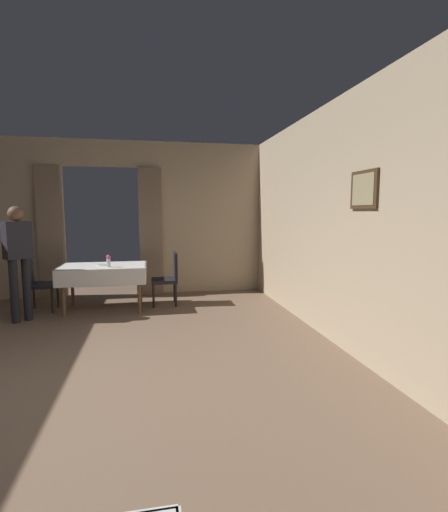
% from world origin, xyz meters
% --- Properties ---
extents(ground, '(10.08, 10.08, 0.00)m').
position_xyz_m(ground, '(0.00, 0.00, 0.00)').
color(ground, '#7A604C').
extents(wall_right, '(0.16, 8.40, 3.00)m').
position_xyz_m(wall_right, '(3.20, -0.00, 1.50)').
color(wall_right, tan).
rests_on(wall_right, ground).
extents(wall_back, '(6.40, 0.27, 3.00)m').
position_xyz_m(wall_back, '(0.00, 4.18, 1.51)').
color(wall_back, tan).
rests_on(wall_back, ground).
extents(dining_table_mid, '(1.39, 0.93, 0.75)m').
position_xyz_m(dining_table_mid, '(0.13, 3.02, 0.66)').
color(dining_table_mid, brown).
rests_on(dining_table_mid, ground).
extents(chair_mid_left, '(0.44, 0.44, 0.93)m').
position_xyz_m(chair_mid_left, '(-0.95, 3.11, 0.52)').
color(chair_mid_left, black).
rests_on(chair_mid_left, ground).
extents(chair_mid_right, '(0.44, 0.44, 0.93)m').
position_xyz_m(chair_mid_right, '(1.21, 3.13, 0.52)').
color(chair_mid_right, black).
rests_on(chair_mid_right, ground).
extents(flower_vase_mid, '(0.07, 0.07, 0.20)m').
position_xyz_m(flower_vase_mid, '(0.24, 2.79, 0.86)').
color(flower_vase_mid, silver).
rests_on(flower_vase_mid, dining_table_mid).
extents(plate_mid_b, '(0.19, 0.19, 0.01)m').
position_xyz_m(plate_mid_b, '(0.12, 3.05, 0.76)').
color(plate_mid_b, white).
rests_on(plate_mid_b, dining_table_mid).
extents(person_waiter_by_doorway, '(0.42, 0.40, 1.72)m').
position_xyz_m(person_waiter_by_doorway, '(-1.01, 2.54, 1.02)').
color(person_waiter_by_doorway, black).
rests_on(person_waiter_by_doorway, ground).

